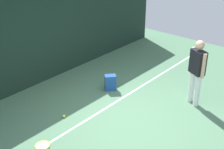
{
  "coord_description": "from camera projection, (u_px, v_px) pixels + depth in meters",
  "views": [
    {
      "loc": [
        -4.95,
        -3.84,
        4.2
      ],
      "look_at": [
        0.0,
        0.4,
        1.0
      ],
      "focal_mm": 50.17,
      "sensor_mm": 36.0,
      "label": 1
    }
  ],
  "objects": [
    {
      "name": "tennis_racket",
      "position": [
        42.0,
        146.0,
        6.47
      ],
      "size": [
        0.64,
        0.41,
        0.03
      ],
      "rotation": [
        0.0,
        0.0,
        0.33
      ],
      "color": "black",
      "rests_on": "ground"
    },
    {
      "name": "ground_plane",
      "position": [
        125.0,
        117.0,
        7.47
      ],
      "size": [
        12.0,
        12.0,
        0.0
      ],
      "primitive_type": "plane",
      "color": "#4C7556"
    },
    {
      "name": "tennis_player",
      "position": [
        197.0,
        69.0,
        7.61
      ],
      "size": [
        0.38,
        0.48,
        1.7
      ],
      "rotation": [
        0.0,
        0.0,
        -2.03
      ],
      "color": "white",
      "rests_on": "ground"
    },
    {
      "name": "back_fence",
      "position": [
        40.0,
        35.0,
        8.61
      ],
      "size": [
        10.0,
        0.1,
        2.74
      ],
      "primitive_type": "cube",
      "color": "#192D23",
      "rests_on": "ground"
    },
    {
      "name": "court_line",
      "position": [
        106.0,
        108.0,
        7.82
      ],
      "size": [
        9.0,
        0.05,
        0.0
      ],
      "primitive_type": "cube",
      "color": "white",
      "rests_on": "ground"
    },
    {
      "name": "backpack",
      "position": [
        110.0,
        83.0,
        8.6
      ],
      "size": [
        0.38,
        0.38,
        0.44
      ],
      "rotation": [
        0.0,
        0.0,
        2.43
      ],
      "color": "#1E478C",
      "rests_on": "ground"
    },
    {
      "name": "tennis_ball_near_player",
      "position": [
        64.0,
        116.0,
        7.43
      ],
      "size": [
        0.07,
        0.07,
        0.07
      ],
      "primitive_type": "sphere",
      "color": "#CCE033",
      "rests_on": "ground"
    }
  ]
}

